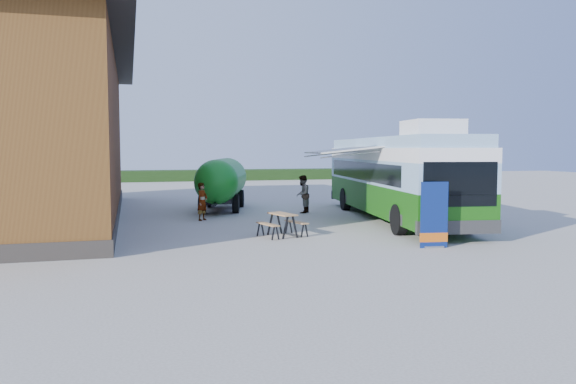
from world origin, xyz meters
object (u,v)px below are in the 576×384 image
object	(u,v)px
banner	(434,221)
picnic_table	(282,219)
slurry_tanker	(222,181)
person_b	(302,194)
bus	(395,175)
person_a	(202,202)

from	to	relation	value
banner	picnic_table	distance (m)	5.13
picnic_table	slurry_tanker	bearing A→B (deg)	78.72
person_b	slurry_tanker	size ratio (longest dim) A/B	0.27
bus	person_a	xyz separation A→B (m)	(-7.93, 1.89, -1.12)
bus	banner	world-z (taller)	bus
banner	person_a	size ratio (longest dim) A/B	1.26
person_a	person_b	size ratio (longest dim) A/B	0.89
picnic_table	person_b	distance (m)	7.17
banner	picnic_table	xyz separation A→B (m)	(-3.84, 3.40, -0.23)
banner	person_b	world-z (taller)	banner
person_b	bus	bearing A→B (deg)	77.42
person_b	slurry_tanker	distance (m)	4.16
banner	slurry_tanker	size ratio (longest dim) A/B	0.30
person_b	slurry_tanker	xyz separation A→B (m)	(-3.40, 2.33, 0.57)
bus	slurry_tanker	world-z (taller)	bus
picnic_table	person_b	bearing A→B (deg)	51.90
person_a	slurry_tanker	world-z (taller)	slurry_tanker
person_a	banner	bearing A→B (deg)	-102.73
bus	slurry_tanker	size ratio (longest dim) A/B	2.00
person_a	slurry_tanker	xyz separation A→B (m)	(1.46, 3.78, 0.66)
banner	person_b	xyz separation A→B (m)	(-1.06, 10.00, 0.07)
banner	person_a	world-z (taller)	banner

